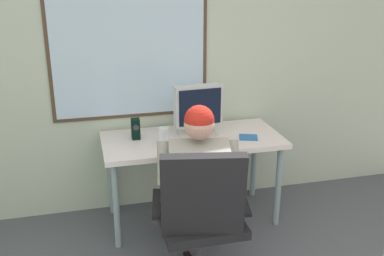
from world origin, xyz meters
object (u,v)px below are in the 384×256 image
Objects in this scene: person_seated at (197,182)px; cd_case at (248,137)px; desk_speaker at (136,129)px; crt_monitor at (198,109)px; wine_glass at (163,134)px; office_chair at (201,211)px; desk at (192,146)px.

cd_case is (0.54, 0.48, 0.10)m from person_seated.
desk_speaker is at bearing 166.93° from cd_case.
wine_glass is (-0.32, -0.19, -0.12)m from crt_monitor.
wine_glass is 0.91× the size of cd_case.
crt_monitor reaches higher than office_chair.
person_seated reaches higher than office_chair.
wine_glass is at bearing -176.65° from cd_case.
office_chair is 0.84× the size of person_seated.
wine_glass is 0.30m from desk_speaker.
cd_case is at bearing -21.50° from crt_monitor.
person_seated is 0.77m from desk_speaker.
person_seated reaches higher than desk.
desk_speaker is (-0.18, 0.24, -0.02)m from wine_glass.
wine_glass is (-0.26, -0.16, 0.18)m from desk.
cd_case is (0.87, -0.20, -0.08)m from desk_speaker.
person_seated is (-0.12, -0.60, -0.02)m from desk.
crt_monitor reaches higher than cd_case.
wine_glass is (-0.10, 0.71, 0.26)m from office_chair.
person_seated is 7.66× the size of wine_glass.
person_seated is at bearing 80.34° from office_chair.
desk is 0.35m from wine_glass.
office_chair is at bearing -128.31° from cd_case.
desk_speaker is at bearing 115.28° from person_seated.
crt_monitor is 0.39m from wine_glass.
person_seated is (0.05, 0.26, 0.07)m from office_chair.
desk is 8.96× the size of wine_glass.
wine_glass is at bearing 108.31° from person_seated.
person_seated is 2.92× the size of crt_monitor.
crt_monitor is at bearing -6.29° from desk_speaker.
office_chair reaches higher than desk.
crt_monitor is (0.06, 0.03, 0.30)m from desk.
office_chair is 5.83× the size of cd_case.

